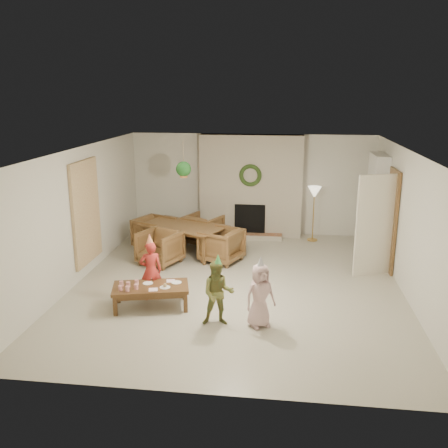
% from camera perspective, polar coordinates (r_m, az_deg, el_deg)
% --- Properties ---
extents(floor, '(7.00, 7.00, 0.00)m').
position_cam_1_polar(floor, '(9.25, 1.54, -7.00)').
color(floor, '#B7B29E').
rests_on(floor, ground).
extents(ceiling, '(7.00, 7.00, 0.00)m').
position_cam_1_polar(ceiling, '(8.62, 1.66, 8.57)').
color(ceiling, white).
rests_on(ceiling, wall_back).
extents(wall_back, '(7.00, 0.00, 7.00)m').
position_cam_1_polar(wall_back, '(12.26, 3.23, 4.64)').
color(wall_back, silver).
rests_on(wall_back, floor).
extents(wall_front, '(7.00, 0.00, 7.00)m').
position_cam_1_polar(wall_front, '(5.56, -2.02, -8.63)').
color(wall_front, silver).
rests_on(wall_front, floor).
extents(wall_left, '(0.00, 7.00, 7.00)m').
position_cam_1_polar(wall_left, '(9.61, -16.50, 1.06)').
color(wall_left, silver).
rests_on(wall_left, floor).
extents(wall_right, '(0.00, 7.00, 7.00)m').
position_cam_1_polar(wall_right, '(9.07, 20.81, -0.13)').
color(wall_right, silver).
rests_on(wall_right, floor).
extents(fireplace_mass, '(2.50, 0.40, 2.50)m').
position_cam_1_polar(fireplace_mass, '(12.06, 3.16, 4.47)').
color(fireplace_mass, '#582217').
rests_on(fireplace_mass, floor).
extents(fireplace_hearth, '(1.60, 0.30, 0.12)m').
position_cam_1_polar(fireplace_hearth, '(12.00, 2.96, -1.43)').
color(fireplace_hearth, brown).
rests_on(fireplace_hearth, floor).
extents(fireplace_firebox, '(0.75, 0.12, 0.75)m').
position_cam_1_polar(fireplace_firebox, '(12.06, 3.04, 0.57)').
color(fireplace_firebox, black).
rests_on(fireplace_firebox, floor).
extents(fireplace_wreath, '(0.54, 0.10, 0.54)m').
position_cam_1_polar(fireplace_wreath, '(11.78, 3.10, 5.69)').
color(fireplace_wreath, '#223D16').
rests_on(fireplace_wreath, fireplace_mass).
extents(floor_lamp_base, '(0.25, 0.25, 0.03)m').
position_cam_1_polar(floor_lamp_base, '(12.06, 10.27, -1.82)').
color(floor_lamp_base, gold).
rests_on(floor_lamp_base, floor).
extents(floor_lamp_post, '(0.03, 0.03, 1.19)m').
position_cam_1_polar(floor_lamp_post, '(11.89, 10.40, 0.97)').
color(floor_lamp_post, gold).
rests_on(floor_lamp_post, floor).
extents(floor_lamp_shade, '(0.32, 0.32, 0.27)m').
position_cam_1_polar(floor_lamp_shade, '(11.77, 10.54, 3.68)').
color(floor_lamp_shade, beige).
rests_on(floor_lamp_shade, floor_lamp_post).
extents(bookshelf_carcass, '(0.30, 1.00, 2.20)m').
position_cam_1_polar(bookshelf_carcass, '(11.26, 17.34, 2.24)').
color(bookshelf_carcass, white).
rests_on(bookshelf_carcass, floor).
extents(bookshelf_shelf_a, '(0.30, 0.92, 0.03)m').
position_cam_1_polar(bookshelf_shelf_a, '(11.42, 16.99, -0.94)').
color(bookshelf_shelf_a, white).
rests_on(bookshelf_shelf_a, bookshelf_carcass).
extents(bookshelf_shelf_b, '(0.30, 0.92, 0.03)m').
position_cam_1_polar(bookshelf_shelf_b, '(11.31, 17.14, 1.01)').
color(bookshelf_shelf_b, white).
rests_on(bookshelf_shelf_b, bookshelf_carcass).
extents(bookshelf_shelf_c, '(0.30, 0.92, 0.03)m').
position_cam_1_polar(bookshelf_shelf_c, '(11.23, 17.30, 2.99)').
color(bookshelf_shelf_c, white).
rests_on(bookshelf_shelf_c, bookshelf_carcass).
extents(bookshelf_shelf_d, '(0.30, 0.92, 0.03)m').
position_cam_1_polar(bookshelf_shelf_d, '(11.15, 17.46, 4.99)').
color(bookshelf_shelf_d, white).
rests_on(bookshelf_shelf_d, bookshelf_carcass).
extents(books_row_lower, '(0.20, 0.40, 0.24)m').
position_cam_1_polar(books_row_lower, '(11.23, 17.06, -0.46)').
color(books_row_lower, '#B54321').
rests_on(books_row_lower, bookshelf_shelf_a).
extents(books_row_mid, '(0.20, 0.44, 0.24)m').
position_cam_1_polar(books_row_mid, '(11.33, 17.06, 1.76)').
color(books_row_mid, '#275591').
rests_on(books_row_mid, bookshelf_shelf_b).
extents(books_row_upper, '(0.20, 0.36, 0.22)m').
position_cam_1_polar(books_row_upper, '(11.10, 17.34, 3.54)').
color(books_row_upper, olive).
rests_on(books_row_upper, bookshelf_shelf_c).
extents(door_frame, '(0.05, 0.86, 2.04)m').
position_cam_1_polar(door_frame, '(10.25, 18.98, 0.40)').
color(door_frame, brown).
rests_on(door_frame, floor).
extents(door_leaf, '(0.77, 0.32, 2.00)m').
position_cam_1_polar(door_leaf, '(9.82, 17.23, -0.20)').
color(door_leaf, beige).
rests_on(door_leaf, floor).
extents(curtain_panel, '(0.06, 1.20, 2.00)m').
position_cam_1_polar(curtain_panel, '(9.77, -15.83, 1.34)').
color(curtain_panel, beige).
rests_on(curtain_panel, wall_left).
extents(dining_table, '(2.10, 1.69, 0.65)m').
position_cam_1_polar(dining_table, '(10.87, -4.85, -1.81)').
color(dining_table, brown).
rests_on(dining_table, floor).
extents(dining_chair_near, '(1.02, 1.03, 0.72)m').
position_cam_1_polar(dining_chair_near, '(10.25, -7.53, -2.75)').
color(dining_chair_near, brown).
rests_on(dining_chair_near, floor).
extents(dining_chair_far, '(1.02, 1.03, 0.72)m').
position_cam_1_polar(dining_chair_far, '(11.49, -2.46, -0.64)').
color(dining_chair_far, brown).
rests_on(dining_chair_far, floor).
extents(dining_chair_left, '(1.03, 1.02, 0.72)m').
position_cam_1_polar(dining_chair_left, '(11.34, -8.15, -1.00)').
color(dining_chair_left, brown).
rests_on(dining_chair_left, floor).
extents(dining_chair_right, '(1.03, 1.02, 0.72)m').
position_cam_1_polar(dining_chair_right, '(10.31, -0.31, -2.50)').
color(dining_chair_right, brown).
rests_on(dining_chair_right, floor).
extents(hanging_plant_cord, '(0.01, 0.01, 0.70)m').
position_cam_1_polar(hanging_plant_cord, '(10.33, -4.78, 7.68)').
color(hanging_plant_cord, tan).
rests_on(hanging_plant_cord, ceiling).
extents(hanging_plant_pot, '(0.16, 0.16, 0.12)m').
position_cam_1_polar(hanging_plant_pot, '(10.38, -4.74, 5.77)').
color(hanging_plant_pot, '#A76835').
rests_on(hanging_plant_pot, hanging_plant_cord).
extents(hanging_plant_foliage, '(0.32, 0.32, 0.32)m').
position_cam_1_polar(hanging_plant_foliage, '(10.37, -4.75, 6.42)').
color(hanging_plant_foliage, '#1B511E').
rests_on(hanging_plant_foliage, hanging_plant_pot).
extents(coffee_table_top, '(1.36, 0.90, 0.06)m').
position_cam_1_polar(coffee_table_top, '(8.25, -8.57, -7.34)').
color(coffee_table_top, brown).
rests_on(coffee_table_top, floor).
extents(coffee_table_apron, '(1.24, 0.79, 0.08)m').
position_cam_1_polar(coffee_table_apron, '(8.28, -8.55, -7.77)').
color(coffee_table_apron, brown).
rests_on(coffee_table_apron, floor).
extents(coffee_leg_fl, '(0.08, 0.08, 0.33)m').
position_cam_1_polar(coffee_leg_fl, '(8.14, -12.60, -9.35)').
color(coffee_leg_fl, brown).
rests_on(coffee_leg_fl, floor).
extents(coffee_leg_fr, '(0.08, 0.08, 0.33)m').
position_cam_1_polar(coffee_leg_fr, '(8.09, -4.52, -9.17)').
color(coffee_leg_fr, brown).
rests_on(coffee_leg_fr, floor).
extents(coffee_leg_bl, '(0.08, 0.08, 0.33)m').
position_cam_1_polar(coffee_leg_bl, '(8.60, -12.26, -7.95)').
color(coffee_leg_bl, brown).
rests_on(coffee_leg_bl, floor).
extents(coffee_leg_br, '(0.08, 0.08, 0.33)m').
position_cam_1_polar(coffee_leg_br, '(8.56, -4.66, -7.77)').
color(coffee_leg_br, brown).
rests_on(coffee_leg_br, floor).
extents(cup_a, '(0.08, 0.08, 0.09)m').
position_cam_1_polar(cup_a, '(8.13, -12.02, -7.34)').
color(cup_a, white).
rests_on(cup_a, coffee_table_top).
extents(cup_b, '(0.08, 0.08, 0.09)m').
position_cam_1_polar(cup_b, '(8.31, -11.90, -6.83)').
color(cup_b, white).
rests_on(cup_b, coffee_table_top).
extents(cup_c, '(0.08, 0.08, 0.09)m').
position_cam_1_polar(cup_c, '(8.07, -11.23, -7.45)').
color(cup_c, white).
rests_on(cup_c, coffee_table_top).
extents(cup_d, '(0.08, 0.08, 0.09)m').
position_cam_1_polar(cup_d, '(8.25, -11.13, -6.94)').
color(cup_d, white).
rests_on(cup_d, coffee_table_top).
extents(cup_e, '(0.08, 0.08, 0.09)m').
position_cam_1_polar(cup_e, '(8.13, -10.24, -7.22)').
color(cup_e, white).
rests_on(cup_e, coffee_table_top).
extents(cup_f, '(0.08, 0.08, 0.09)m').
position_cam_1_polar(cup_f, '(8.31, -10.17, -6.72)').
color(cup_f, white).
rests_on(cup_f, coffee_table_top).
extents(plate_a, '(0.21, 0.21, 0.01)m').
position_cam_1_polar(plate_a, '(8.35, -8.89, -6.85)').
color(plate_a, white).
rests_on(plate_a, coffee_table_top).
extents(plate_b, '(0.21, 0.21, 0.01)m').
position_cam_1_polar(plate_b, '(8.15, -6.91, -7.35)').
color(plate_b, white).
rests_on(plate_b, coffee_table_top).
extents(plate_c, '(0.21, 0.21, 0.01)m').
position_cam_1_polar(plate_c, '(8.32, -5.58, -6.80)').
color(plate_c, white).
rests_on(plate_c, coffee_table_top).
extents(food_scoop, '(0.08, 0.08, 0.07)m').
position_cam_1_polar(food_scoop, '(8.13, -6.91, -7.10)').
color(food_scoop, tan).
rests_on(food_scoop, plate_b).
extents(napkin_left, '(0.17, 0.17, 0.01)m').
position_cam_1_polar(napkin_left, '(8.08, -8.27, -7.60)').
color(napkin_left, '#F9B7D3').
rests_on(napkin_left, coffee_table_top).
extents(napkin_right, '(0.17, 0.17, 0.01)m').
position_cam_1_polar(napkin_right, '(8.39, -6.25, -6.63)').
color(napkin_right, '#F9B7D3').
rests_on(napkin_right, coffee_table_top).
extents(child_red, '(0.44, 0.37, 1.05)m').
position_cam_1_polar(child_red, '(8.51, -8.55, -5.42)').
color(child_red, '#AC2A24').
rests_on(child_red, floor).
extents(party_hat_red, '(0.14, 0.14, 0.20)m').
position_cam_1_polar(party_hat_red, '(8.33, -8.70, -1.76)').
color(party_hat_red, '#E8B84D').
rests_on(party_hat_red, child_red).
extents(child_plaid, '(0.55, 0.45, 1.03)m').
position_cam_1_polar(child_plaid, '(7.53, -0.70, -8.11)').
color(child_plaid, olive).
rests_on(child_plaid, floor).
extents(party_hat_plaid, '(0.14, 0.14, 0.17)m').
position_cam_1_polar(party_hat_plaid, '(7.33, -0.71, -4.15)').
color(party_hat_plaid, '#52C15D').
rests_on(party_hat_plaid, child_plaid).
extents(child_pink, '(0.59, 0.53, 1.00)m').
position_cam_1_polar(child_pink, '(7.51, 4.23, -8.34)').
color(child_pink, beige).
rests_on(child_pink, floor).
extents(party_hat_pink, '(0.17, 0.17, 0.18)m').
position_cam_1_polar(party_hat_pink, '(7.31, 4.31, -4.44)').
color(party_hat_pink, '#A9A9AF').
rests_on(party_hat_pink, child_pink).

